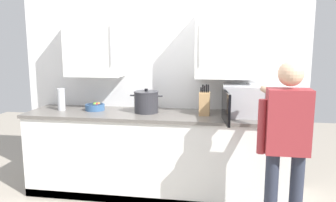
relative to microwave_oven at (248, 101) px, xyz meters
name	(u,v)px	position (x,y,z in m)	size (l,w,h in m)	color
back_wall_tiled	(161,63)	(-1.00, 0.30, 0.37)	(3.35, 0.44, 2.79)	white
counter_unit	(155,154)	(-1.00, -0.03, -0.63)	(2.88, 0.68, 0.93)	white
microwave_oven	(248,101)	(0.00, 0.00, 0.00)	(0.60, 0.83, 0.32)	#B7BABF
stock_pot	(146,102)	(-1.10, 0.00, -0.04)	(0.37, 0.27, 0.27)	#2D2D33
fruit_bowl	(95,107)	(-1.71, 0.03, -0.12)	(0.22, 0.22, 0.09)	#335684
knife_block	(204,103)	(-0.46, -0.03, -0.04)	(0.11, 0.15, 0.33)	tan
thermos_flask	(61,99)	(-2.10, -0.03, -0.04)	(0.09, 0.09, 0.25)	#B7BABF
person_figure	(286,138)	(0.24, -0.83, -0.16)	(0.44, 0.62, 1.55)	#282D3D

